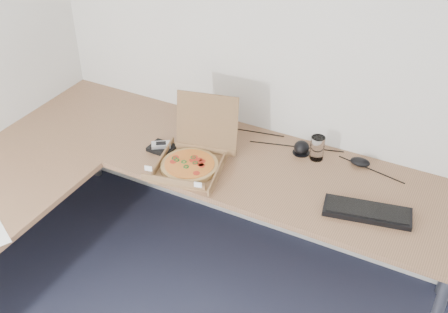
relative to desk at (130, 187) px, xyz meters
The scene contains 9 objects.
desk is the anchor object (origin of this frame).
pizza_box 0.34m from the desk, 50.69° to the left, with size 0.33×0.38×0.34m.
drinking_glass 0.99m from the desk, 40.03° to the left, with size 0.07×0.07×0.13m, color white.
keyboard 1.16m from the desk, 15.75° to the left, with size 0.40×0.14×0.02m, color black.
mouse 1.19m from the desk, 34.90° to the left, with size 0.10×0.07×0.04m, color black.
wallet 0.32m from the desk, 92.05° to the left, with size 0.13×0.11×0.02m, color black.
phone 0.33m from the desk, 92.76° to the left, with size 0.10×0.05×0.02m, color #B2B5BA.
dome_speaker 0.93m from the desk, 44.01° to the left, with size 0.09×0.09×0.08m, color black.
cable_bundle 0.92m from the desk, 47.73° to the left, with size 0.56×0.04×0.01m, color black, non-canonical shape.
Camera 1 is at (0.63, -0.78, 2.44)m, focal length 45.16 mm.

